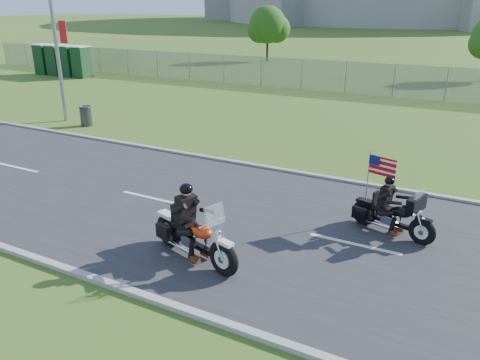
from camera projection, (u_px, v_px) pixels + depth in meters
The scene contains 13 objects.
ground at pixel (211, 213), 12.90m from camera, with size 420.00×420.00×0.00m, color #36551A.
road at pixel (211, 212), 12.90m from camera, with size 120.00×8.00×0.04m, color #28282B.
curb_north at pixel (271, 168), 16.23m from camera, with size 120.00×0.18×0.12m, color #9E9B93.
curb_south at pixel (108, 284), 9.54m from camera, with size 120.00×0.18×0.12m, color #9E9B93.
fence at pixel (302, 74), 31.28m from camera, with size 60.00×0.03×2.00m, color gray.
porta_toilet_a at pixel (81, 63), 36.18m from camera, with size 1.10×1.10×2.30m, color #113819.
porta_toilet_b at pixel (68, 62), 36.80m from camera, with size 1.10×1.10×2.30m, color #113819.
porta_toilet_c at pixel (56, 61), 37.41m from camera, with size 1.10×1.10×2.30m, color #113819.
porta_toilet_d at pixel (44, 60), 38.02m from camera, with size 1.10×1.10×2.30m, color #113819.
tree_fence_mid at pixel (268, 27), 45.99m from camera, with size 3.96×3.69×5.30m.
motorcycle_lead at pixel (193, 237), 10.37m from camera, with size 2.62×1.14×1.80m.
motorcycle_follow at pixel (392, 216), 11.52m from camera, with size 2.18×1.02×1.86m.
trash_can at pixel (86, 116), 21.97m from camera, with size 0.52×0.52×0.90m, color #38383D.
Camera 1 is at (6.21, -10.01, 5.41)m, focal length 35.00 mm.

